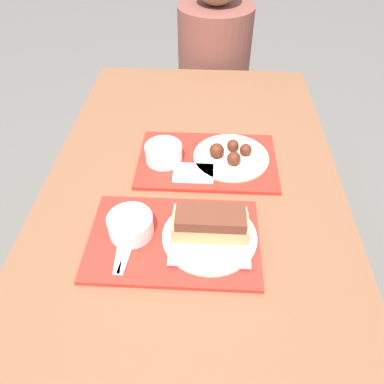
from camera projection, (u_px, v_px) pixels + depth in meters
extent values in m
plane|color=#605B56|center=(192.00, 327.00, 1.58)|extent=(12.00, 12.00, 0.00)
cube|color=brown|center=(192.00, 205.00, 1.07)|extent=(0.88, 1.62, 0.04)
cylinder|color=brown|center=(124.00, 150.00, 1.87)|extent=(0.07, 0.07, 0.72)
cylinder|color=brown|center=(276.00, 155.00, 1.84)|extent=(0.07, 0.07, 0.72)
cube|color=brown|center=(202.00, 108.00, 2.02)|extent=(0.84, 0.28, 0.04)
cylinder|color=brown|center=(140.00, 140.00, 2.19)|extent=(0.06, 0.06, 0.42)
cylinder|color=brown|center=(263.00, 144.00, 2.17)|extent=(0.06, 0.06, 0.42)
cube|color=red|center=(174.00, 239.00, 0.95)|extent=(0.43, 0.28, 0.01)
cube|color=red|center=(207.00, 161.00, 1.17)|extent=(0.43, 0.28, 0.01)
cylinder|color=white|center=(131.00, 225.00, 0.94)|extent=(0.11, 0.11, 0.05)
cylinder|color=beige|center=(130.00, 219.00, 0.92)|extent=(0.10, 0.10, 0.01)
cylinder|color=beige|center=(210.00, 236.00, 0.94)|extent=(0.24, 0.24, 0.01)
cube|color=silver|center=(210.00, 234.00, 0.93)|extent=(0.19, 0.19, 0.01)
cube|color=tan|center=(210.00, 227.00, 0.92)|extent=(0.19, 0.07, 0.05)
cube|color=brown|center=(211.00, 217.00, 0.89)|extent=(0.17, 0.08, 0.03)
cube|color=white|center=(121.00, 245.00, 0.92)|extent=(0.03, 0.17, 0.00)
cube|color=white|center=(130.00, 245.00, 0.92)|extent=(0.03, 0.17, 0.00)
cube|color=#3F3F47|center=(178.00, 219.00, 0.98)|extent=(0.04, 0.03, 0.01)
cylinder|color=white|center=(164.00, 153.00, 1.15)|extent=(0.11, 0.11, 0.05)
cylinder|color=beige|center=(163.00, 147.00, 1.13)|extent=(0.10, 0.10, 0.01)
cylinder|color=beige|center=(231.00, 157.00, 1.17)|extent=(0.24, 0.24, 0.01)
sphere|color=#562314|center=(246.00, 150.00, 1.16)|extent=(0.04, 0.04, 0.04)
sphere|color=#562314|center=(233.00, 145.00, 1.18)|extent=(0.04, 0.04, 0.04)
sphere|color=#562314|center=(217.00, 150.00, 1.15)|extent=(0.05, 0.05, 0.05)
sphere|color=#562314|center=(234.00, 158.00, 1.13)|extent=(0.04, 0.04, 0.04)
cube|color=white|center=(193.00, 173.00, 1.12)|extent=(0.12, 0.08, 0.01)
cylinder|color=brown|center=(214.00, 60.00, 1.83)|extent=(0.35, 0.35, 0.50)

